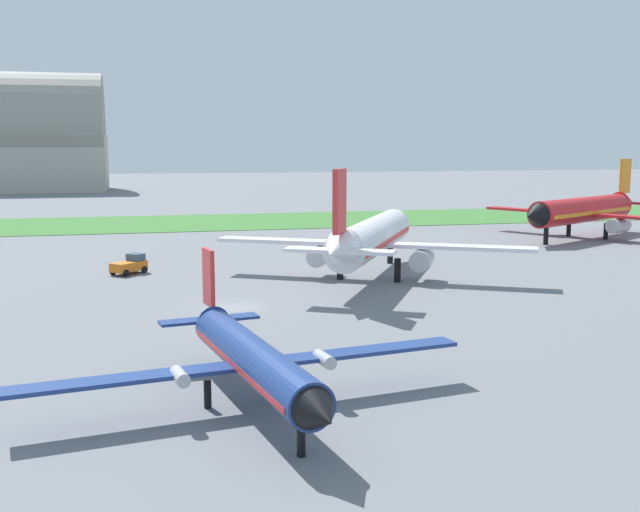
% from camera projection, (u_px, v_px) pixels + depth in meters
% --- Properties ---
extents(ground_plane, '(600.00, 600.00, 0.00)m').
position_uv_depth(ground_plane, '(234.00, 307.00, 60.71)').
color(ground_plane, slate).
extents(grass_taxiway_strip, '(360.00, 28.00, 0.08)m').
position_uv_depth(grass_taxiway_strip, '(182.00, 223.00, 126.74)').
color(grass_taxiway_strip, '#3D7533').
rests_on(grass_taxiway_strip, ground_plane).
extents(airplane_foreground_turboprop, '(22.85, 19.64, 6.87)m').
position_uv_depth(airplane_foreground_turboprop, '(251.00, 357.00, 37.30)').
color(airplane_foreground_turboprop, navy).
rests_on(airplane_foreground_turboprop, ground_plane).
extents(airplane_midfield_jet, '(28.11, 28.07, 10.97)m').
position_uv_depth(airplane_midfield_jet, '(371.00, 238.00, 72.99)').
color(airplane_midfield_jet, white).
rests_on(airplane_midfield_jet, ground_plane).
extents(airplane_parked_jet_far, '(27.57, 27.59, 10.85)m').
position_uv_depth(airplane_parked_jet_far, '(585.00, 210.00, 105.34)').
color(airplane_parked_jet_far, red).
rests_on(airplane_parked_jet_far, ground_plane).
extents(pushback_tug_near_gate, '(3.82, 3.82, 1.95)m').
position_uv_depth(pushback_tug_near_gate, '(130.00, 265.00, 76.40)').
color(pushback_tug_near_gate, orange).
rests_on(pushback_tug_near_gate, ground_plane).
extents(hangar_distant, '(46.11, 29.44, 33.06)m').
position_uv_depth(hangar_distant, '(21.00, 138.00, 213.01)').
color(hangar_distant, '#B2AD9E').
rests_on(hangar_distant, ground_plane).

